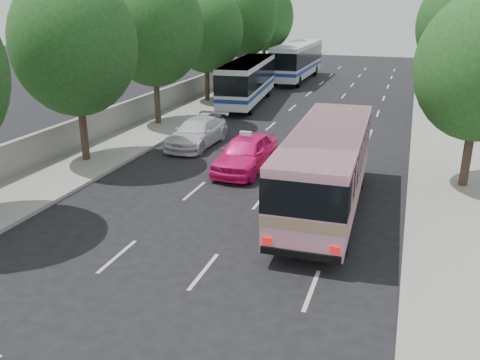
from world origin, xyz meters
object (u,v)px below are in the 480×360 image
at_px(pink_bus, 327,162).
at_px(tour_coach_front, 248,78).
at_px(pink_taxi, 246,153).
at_px(tour_coach_rear, 297,58).
at_px(white_pickup, 197,133).

distance_m(pink_bus, tour_coach_front, 20.75).
bearing_deg(tour_coach_front, pink_bus, -70.00).
height_order(pink_bus, tour_coach_front, tour_coach_front).
height_order(pink_bus, pink_taxi, pink_bus).
xyz_separation_m(pink_taxi, tour_coach_rear, (-3.78, 27.73, 1.28)).
height_order(pink_taxi, white_pickup, pink_taxi).
distance_m(white_pickup, tour_coach_rear, 24.63).
bearing_deg(white_pickup, pink_bus, -38.34).
distance_m(pink_bus, pink_taxi, 5.73).
distance_m(white_pickup, tour_coach_front, 12.00).
bearing_deg(pink_taxi, tour_coach_front, 109.80).
height_order(pink_taxi, tour_coach_rear, tour_coach_rear).
relative_size(pink_taxi, white_pickup, 0.98).
height_order(white_pickup, tour_coach_rear, tour_coach_rear).
bearing_deg(tour_coach_rear, tour_coach_front, -94.00).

